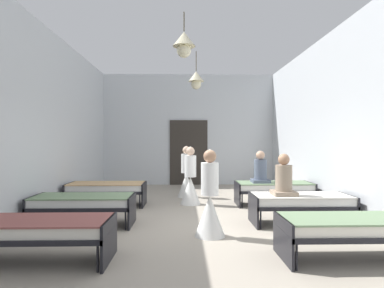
% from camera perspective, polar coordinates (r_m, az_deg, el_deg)
% --- Properties ---
extents(ground_plane, '(6.91, 12.28, 0.10)m').
position_cam_1_polar(ground_plane, '(6.48, 0.16, -14.38)').
color(ground_plane, '#9E9384').
extents(room_shell, '(6.71, 11.88, 4.11)m').
position_cam_1_polar(room_shell, '(7.63, -0.11, 3.83)').
color(room_shell, silver).
rests_on(room_shell, ground).
extents(bed_left_row_0, '(1.90, 0.84, 0.57)m').
position_cam_1_polar(bed_left_row_0, '(4.92, -25.23, -13.38)').
color(bed_left_row_0, black).
rests_on(bed_left_row_0, ground).
extents(bed_right_row_0, '(1.90, 0.84, 0.57)m').
position_cam_1_polar(bed_right_row_0, '(5.06, 26.06, -12.98)').
color(bed_right_row_0, black).
rests_on(bed_right_row_0, ground).
extents(bed_left_row_1, '(1.90, 0.84, 0.57)m').
position_cam_1_polar(bed_left_row_1, '(6.66, -18.51, -9.70)').
color(bed_left_row_1, black).
rests_on(bed_left_row_1, ground).
extents(bed_right_row_1, '(1.90, 0.84, 0.57)m').
position_cam_1_polar(bed_right_row_1, '(6.77, 18.52, -9.54)').
color(bed_right_row_1, black).
rests_on(bed_right_row_1, ground).
extents(bed_left_row_2, '(1.90, 0.84, 0.57)m').
position_cam_1_polar(bed_left_row_2, '(8.47, -14.70, -7.51)').
color(bed_left_row_2, black).
rests_on(bed_left_row_2, ground).
extents(bed_right_row_2, '(1.90, 0.84, 0.57)m').
position_cam_1_polar(bed_right_row_2, '(8.56, 14.14, -7.43)').
color(bed_right_row_2, black).
rests_on(bed_right_row_2, ground).
extents(nurse_near_aisle, '(0.52, 0.52, 1.49)m').
position_cam_1_polar(nurse_near_aisle, '(8.40, -0.29, -6.94)').
color(nurse_near_aisle, white).
rests_on(nurse_near_aisle, ground).
extents(nurse_mid_aisle, '(0.52, 0.52, 1.49)m').
position_cam_1_polar(nurse_mid_aisle, '(9.46, -0.99, -6.11)').
color(nurse_mid_aisle, white).
rests_on(nurse_mid_aisle, ground).
extents(nurse_far_aisle, '(0.52, 0.52, 1.49)m').
position_cam_1_polar(nurse_far_aisle, '(5.62, 3.14, -10.65)').
color(nurse_far_aisle, white).
rests_on(nurse_far_aisle, ground).
extents(patient_seated_primary, '(0.44, 0.44, 0.80)m').
position_cam_1_polar(patient_seated_primary, '(8.39, 11.89, -4.62)').
color(patient_seated_primary, '#515B70').
rests_on(patient_seated_primary, bed_right_row_2).
extents(patient_seated_secondary, '(0.44, 0.44, 0.80)m').
position_cam_1_polar(patient_seated_secondary, '(6.55, 15.78, -6.07)').
color(patient_seated_secondary, gray).
rests_on(patient_seated_secondary, bed_right_row_1).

